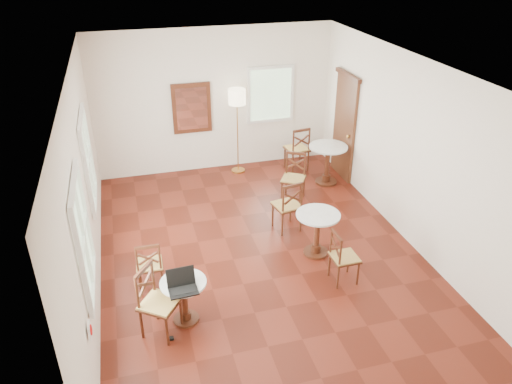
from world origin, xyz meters
TOP-DOWN VIEW (x-y plane):
  - ground at (0.00, 0.00)m, footprint 7.00×7.00m
  - room_shell at (-0.06, 0.27)m, footprint 5.02×7.02m
  - cafe_table_near at (-1.38, -1.17)m, footprint 0.61×0.61m
  - cafe_table_mid at (0.87, -0.19)m, footprint 0.70×0.70m
  - cafe_table_back at (2.01, 2.12)m, footprint 0.77×0.77m
  - chair_near_a at (-1.77, -0.36)m, footprint 0.39×0.39m
  - chair_near_b at (-1.73, -1.29)m, footprint 0.63×0.63m
  - chair_mid_a at (0.66, 0.63)m, footprint 0.51×0.51m
  - chair_mid_b at (0.98, -0.94)m, footprint 0.39×0.39m
  - chair_back_a at (1.64, 2.88)m, footprint 0.52×0.52m
  - chair_back_b at (1.11, 1.62)m, footprint 0.59×0.59m
  - floor_lamp at (0.39, 3.15)m, footprint 0.35×0.35m
  - laptop at (-1.41, -1.31)m, footprint 0.37×0.32m
  - mouse at (-1.30, -1.11)m, footprint 0.10×0.08m
  - navy_mug at (-1.33, -1.11)m, footprint 0.12×0.08m
  - water_glass at (-1.38, -1.19)m, footprint 0.06×0.06m
  - power_adapter at (-1.63, -1.48)m, footprint 0.09×0.05m

SIDE VIEW (x-z plane):
  - ground at x=0.00m, z-range 0.00..0.00m
  - power_adapter at x=-1.63m, z-range 0.00..0.03m
  - cafe_table_near at x=-1.38m, z-range 0.08..0.72m
  - chair_near_a at x=-1.77m, z-range 0.00..0.83m
  - chair_mid_b at x=0.98m, z-range 0.00..0.84m
  - cafe_table_mid at x=0.87m, z-range 0.09..0.82m
  - chair_back_b at x=1.11m, z-range 0.00..0.94m
  - chair_mid_a at x=0.66m, z-range 0.00..0.95m
  - chair_near_b at x=-1.73m, z-range 0.00..0.97m
  - chair_back_a at x=1.64m, z-range 0.00..0.99m
  - cafe_table_back at x=2.01m, z-range 0.10..0.92m
  - mouse at x=-1.30m, z-range 0.64..0.67m
  - navy_mug at x=-1.33m, z-range 0.64..0.73m
  - water_glass at x=-1.38m, z-range 0.64..0.74m
  - laptop at x=-1.41m, z-range 0.58..0.83m
  - floor_lamp at x=0.39m, z-range 0.63..2.45m
  - room_shell at x=-0.06m, z-range 0.38..3.39m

